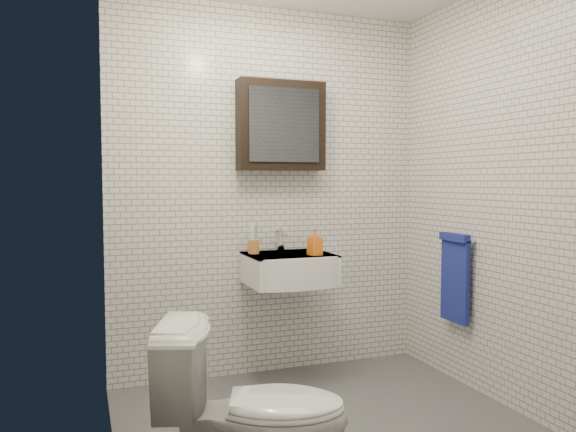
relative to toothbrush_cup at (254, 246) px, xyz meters
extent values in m
cube|color=#4C4E54|center=(0.16, -0.86, -0.90)|extent=(2.20, 2.00, 0.01)
cube|color=silver|center=(0.16, 0.14, 0.35)|extent=(2.20, 0.02, 2.50)
cube|color=silver|center=(0.16, -1.86, 0.35)|extent=(2.20, 0.02, 2.50)
cube|color=silver|center=(-0.94, -0.86, 0.35)|extent=(0.02, 2.00, 2.50)
cube|color=silver|center=(1.26, -0.86, 0.35)|extent=(0.02, 2.00, 2.50)
cube|color=white|center=(0.21, -0.09, -0.15)|extent=(0.55, 0.45, 0.20)
cylinder|color=silver|center=(0.21, -0.07, -0.06)|extent=(0.31, 0.31, 0.02)
cylinder|color=silver|center=(0.21, -0.07, -0.05)|extent=(0.04, 0.04, 0.01)
cube|color=white|center=(0.21, -0.09, -0.06)|extent=(0.55, 0.45, 0.01)
cylinder|color=silver|center=(0.21, 0.08, -0.02)|extent=(0.06, 0.06, 0.06)
cylinder|color=silver|center=(0.21, 0.08, 0.04)|extent=(0.03, 0.03, 0.08)
cylinder|color=silver|center=(0.21, 0.02, 0.07)|extent=(0.02, 0.12, 0.02)
cube|color=silver|center=(0.21, 0.11, 0.09)|extent=(0.02, 0.09, 0.01)
cube|color=black|center=(0.21, 0.07, 0.80)|extent=(0.60, 0.14, 0.60)
cube|color=#3F444C|center=(0.21, -0.01, 0.80)|extent=(0.49, 0.01, 0.49)
cylinder|color=silver|center=(1.22, -0.51, 0.05)|extent=(0.02, 0.30, 0.02)
cylinder|color=silver|center=(1.24, -0.38, 0.05)|extent=(0.04, 0.02, 0.02)
cylinder|color=silver|center=(1.24, -0.64, 0.05)|extent=(0.04, 0.02, 0.02)
cube|color=navy|center=(1.21, -0.51, -0.22)|extent=(0.03, 0.26, 0.54)
cube|color=navy|center=(1.20, -0.51, 0.06)|extent=(0.05, 0.26, 0.05)
cylinder|color=#C37430|center=(0.00, 0.00, 0.00)|extent=(0.09, 0.09, 0.09)
cylinder|color=white|center=(-0.01, -0.01, 0.05)|extent=(0.02, 0.03, 0.17)
cylinder|color=teal|center=(0.01, -0.01, 0.05)|extent=(0.01, 0.02, 0.16)
cylinder|color=white|center=(0.00, 0.01, 0.06)|extent=(0.02, 0.03, 0.18)
cylinder|color=teal|center=(0.02, 0.01, 0.05)|extent=(0.02, 0.04, 0.16)
imported|color=orange|center=(0.35, -0.21, 0.03)|extent=(0.09, 0.09, 0.17)
imported|color=white|center=(-0.43, -1.41, -0.52)|extent=(0.85, 0.66, 0.77)
camera|label=1|loc=(-1.06, -3.52, 0.43)|focal=35.00mm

